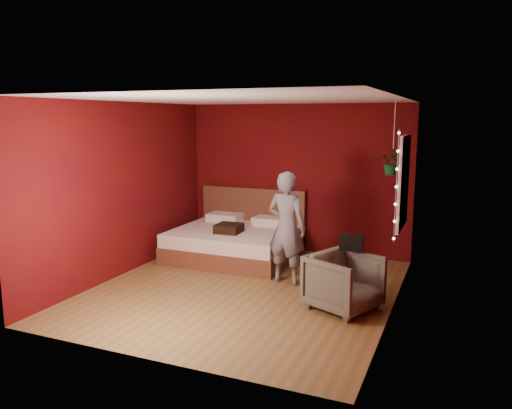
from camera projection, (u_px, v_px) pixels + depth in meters
name	position (u px, v px, depth m)	size (l,w,h in m)	color
floor	(245.00, 289.00, 6.97)	(4.50, 4.50, 0.00)	olive
room_walls	(244.00, 169.00, 6.68)	(4.04, 4.54, 2.62)	#5D0E09
window	(403.00, 182.00, 6.78)	(0.05, 0.97, 1.27)	white
fairy_lights	(396.00, 187.00, 6.31)	(0.04, 0.04, 1.45)	silver
bed	(236.00, 240.00, 8.54)	(1.99, 1.70, 1.10)	brown
person	(287.00, 228.00, 7.12)	(0.59, 0.39, 1.62)	slate
armchair	(344.00, 282.00, 6.16)	(0.76, 0.78, 0.71)	#62614D
handbag	(352.00, 242.00, 6.30)	(0.29, 0.15, 0.21)	black
throw_pillow	(229.00, 228.00, 8.19)	(0.40, 0.40, 0.14)	black
hanging_plant	(393.00, 162.00, 7.10)	(0.41, 0.37, 1.05)	silver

